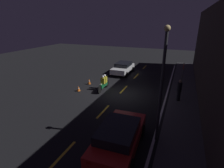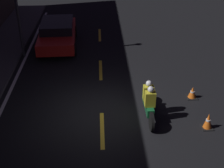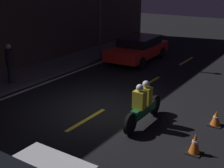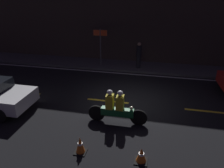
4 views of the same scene
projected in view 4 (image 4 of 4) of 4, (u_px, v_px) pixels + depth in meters
ground_plane at (129, 103)px, 10.14m from camera, size 56.00×56.00×0.00m
raised_curb at (140, 67)px, 14.68m from camera, size 28.00×2.13×0.13m
building_front at (144, 12)px, 14.39m from camera, size 28.00×0.30×7.03m
lane_dash_b at (23, 92)px, 11.22m from camera, size 2.00×0.14×0.01m
lane_dash_c at (108, 101)px, 10.34m from camera, size 2.00×0.14×0.01m
lane_dash_d at (209, 111)px, 9.45m from camera, size 2.00×0.14×0.01m
lane_solid_kerb at (138, 75)px, 13.52m from camera, size 25.20×0.14×0.01m
motorcycle at (116, 108)px, 8.44m from camera, size 2.34×0.37×1.40m
traffic_cone_near at (80, 145)px, 6.98m from camera, size 0.38×0.38×0.58m
traffic_cone_mid at (141, 155)px, 6.63m from camera, size 0.41×0.41×0.48m
pedestrian at (139, 55)px, 13.99m from camera, size 0.34×0.34×1.67m
shop_sign at (100, 40)px, 14.25m from camera, size 0.90×0.08×2.40m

